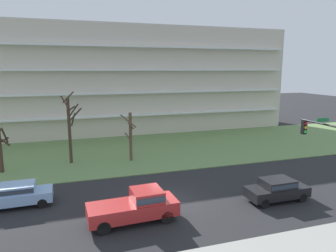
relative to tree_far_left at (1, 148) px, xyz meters
name	(u,v)px	position (x,y,z in m)	size (l,w,h in m)	color
ground	(167,202)	(12.14, -10.37, -2.29)	(160.00, 160.00, 0.00)	#232326
grass_lawn_strip	(130,151)	(12.14, 3.63, -2.25)	(80.00, 16.00, 0.08)	#66844C
apartment_building	(111,80)	(12.14, 17.79, 5.24)	(51.49, 13.28, 15.06)	beige
tree_far_left	(1,148)	(0.00, 0.00, 0.00)	(1.41, 1.67, 4.21)	#423023
tree_left	(70,126)	(5.92, 1.11, 1.42)	(1.92, 1.92, 7.06)	#423023
tree_center	(130,136)	(11.59, 0.04, 0.33)	(1.49, 1.35, 4.93)	brown
sedan_black_near_left	(277,189)	(19.63, -12.37, -1.42)	(4.41, 1.83, 1.57)	black
pickup_red_center_left	(137,206)	(9.59, -12.36, -1.27)	(5.48, 2.24, 1.95)	#B22828
sedan_blue_center_right	(18,194)	(2.38, -7.87, -1.42)	(4.44, 1.89, 1.57)	#8CB2E0
traffic_signal_mast	(332,153)	(20.78, -15.62, 1.92)	(0.90, 4.16, 6.25)	black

